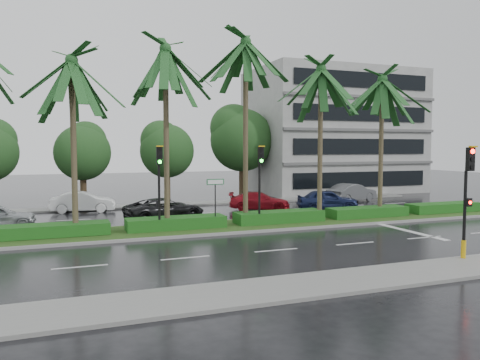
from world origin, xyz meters
name	(u,v)px	position (x,y,z in m)	size (l,w,h in m)	color
ground	(236,231)	(0.00, 0.00, 0.00)	(120.00, 120.00, 0.00)	black
near_sidewalk	(344,281)	(0.00, -10.20, 0.06)	(40.00, 2.40, 0.12)	slate
far_sidewalk	(182,204)	(0.00, 12.00, 0.06)	(40.00, 2.00, 0.12)	slate
median	(230,226)	(0.00, 1.00, 0.08)	(36.00, 4.00, 0.15)	gray
hedge	(230,220)	(0.00, 1.00, 0.45)	(35.20, 1.40, 0.60)	#124112
lane_markings	(291,229)	(3.04, -0.43, 0.01)	(34.00, 13.06, 0.01)	silver
palm_row	(207,70)	(-1.25, 1.02, 8.51)	(26.30, 4.20, 10.85)	#463C28
signal_near	(467,197)	(6.00, -9.39, 2.50)	(0.34, 0.45, 4.36)	black
signal_median_left	(159,176)	(-4.00, 0.30, 3.00)	(0.34, 0.42, 4.36)	black
signal_median_right	(260,174)	(1.50, 0.30, 3.00)	(0.34, 0.42, 4.36)	black
street_sign	(215,191)	(-1.00, 0.48, 2.12)	(0.95, 0.09, 2.60)	black
bg_trees	(189,143)	(1.97, 17.59, 4.77)	(32.91, 5.83, 8.42)	#362A18
building	(333,132)	(17.00, 18.00, 6.00)	(16.00, 10.00, 12.00)	gray
car_white	(83,202)	(-7.30, 10.43, 0.70)	(4.23, 1.47, 1.39)	white
car_darkgrey	(165,209)	(-2.80, 4.97, 0.68)	(4.86, 2.24, 1.35)	black
car_red	(259,201)	(4.45, 7.30, 0.62)	(4.30, 1.75, 1.25)	maroon
car_blue	(327,200)	(8.95, 5.60, 0.72)	(4.23, 1.70, 1.44)	#182249
car_grey	(352,193)	(13.45, 9.21, 0.74)	(4.49, 1.57, 1.48)	#505255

